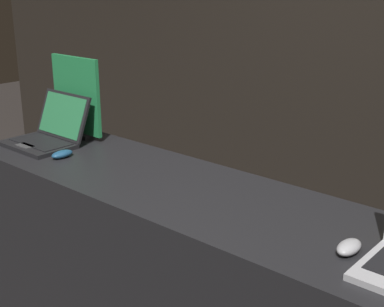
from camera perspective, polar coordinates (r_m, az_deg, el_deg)
name	(u,v)px	position (r m, az deg, el deg)	size (l,w,h in m)	color
wall_back	(383,30)	(3.43, 19.68, 12.25)	(8.00, 0.05, 2.80)	black
display_counter	(192,291)	(2.30, 0.05, -14.50)	(2.36, 0.61, 0.91)	black
laptop_front	(48,133)	(2.74, -15.12, 2.13)	(0.35, 0.33, 0.24)	black
mouse_front	(62,154)	(2.52, -13.68, -0.06)	(0.06, 0.11, 0.03)	navy
promo_stand_front	(77,99)	(2.81, -12.20, 5.69)	(0.35, 0.07, 0.41)	black
mouse_back	(349,247)	(1.69, 16.40, -9.56)	(0.06, 0.11, 0.04)	#B2B2B7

